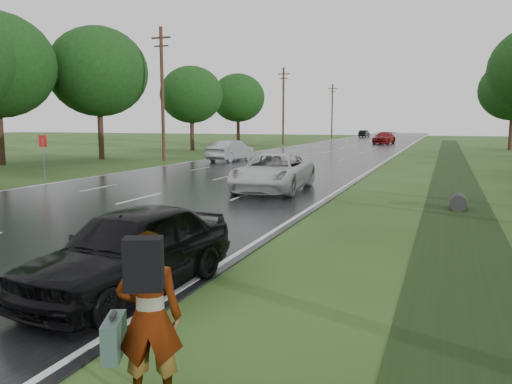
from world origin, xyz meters
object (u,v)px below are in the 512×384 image
at_px(pedestrian, 147,316).
at_px(silver_sedan, 231,151).
at_px(dark_sedan, 131,249).
at_px(white_pickup, 273,172).
at_px(road_sign, 43,148).

height_order(pedestrian, silver_sedan, pedestrian).
distance_m(pedestrian, dark_sedan, 3.59).
relative_size(pedestrian, white_pickup, 0.33).
bearing_deg(road_sign, dark_sedan, -42.27).
distance_m(dark_sedan, silver_sedan, 29.59).
bearing_deg(dark_sedan, white_pickup, 104.21).
xyz_separation_m(road_sign, pedestrian, (16.68, -16.02, -0.68)).
distance_m(road_sign, white_pickup, 12.64).
height_order(white_pickup, dark_sedan, white_pickup).
relative_size(road_sign, dark_sedan, 0.52).
relative_size(white_pickup, dark_sedan, 1.30).
bearing_deg(dark_sedan, silver_sedan, 116.39).
bearing_deg(road_sign, pedestrian, -43.84).
height_order(dark_sedan, silver_sedan, silver_sedan).
distance_m(white_pickup, dark_sedan, 13.32).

